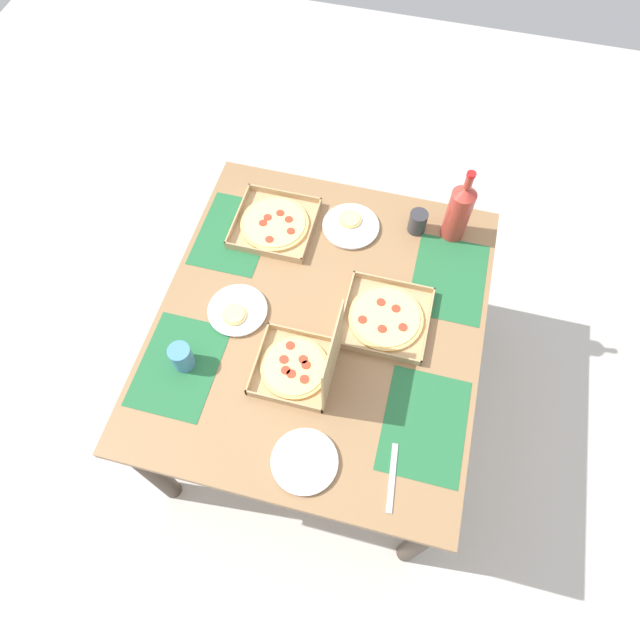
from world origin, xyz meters
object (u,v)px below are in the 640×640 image
cup_spare (182,357)px  pizza_box_center (303,365)px  plate_near_right (351,226)px  soda_bottle (459,211)px  plate_middle (304,462)px  cup_clear_right (418,222)px  plate_far_right (237,311)px  pizza_box_corner_left (275,224)px  pizza_box_edge_far (386,318)px

cup_spare → pizza_box_center: bearing=100.2°
plate_near_right → soda_bottle: bearing=100.1°
plate_near_right → cup_spare: 0.81m
plate_middle → soda_bottle: bearing=162.1°
soda_bottle → cup_clear_right: soda_bottle is taller
plate_far_right → cup_clear_right: (-0.52, 0.55, 0.04)m
soda_bottle → plate_near_right: bearing=-79.9°
plate_far_right → soda_bottle: (-0.54, 0.69, 0.12)m
plate_middle → cup_spare: size_ratio=2.09×
soda_bottle → pizza_box_corner_left: bearing=-78.7°
pizza_box_edge_far → plate_near_right: 0.42m
pizza_box_corner_left → plate_far_right: 0.40m
pizza_box_edge_far → pizza_box_corner_left: bearing=-121.3°
pizza_box_corner_left → plate_far_right: pizza_box_corner_left is taller
pizza_box_edge_far → soda_bottle: soda_bottle is taller
plate_near_right → cup_spare: size_ratio=2.20×
plate_near_right → soda_bottle: 0.41m
cup_spare → cup_clear_right: bearing=138.7°
plate_middle → cup_clear_right: (-0.97, 0.18, 0.04)m
pizza_box_corner_left → cup_clear_right: size_ratio=3.32×
pizza_box_corner_left → cup_spare: cup_spare is taller
pizza_box_corner_left → cup_clear_right: bearing=102.5°
plate_near_right → plate_middle: plate_near_right is taller
soda_bottle → cup_spare: (0.77, -0.80, -0.08)m
pizza_box_center → plate_far_right: bearing=-119.5°
pizza_box_corner_left → pizza_box_edge_far: bearing=58.7°
soda_bottle → plate_far_right: bearing=-52.0°
plate_far_right → plate_middle: 0.58m
pizza_box_corner_left → cup_spare: bearing=-11.3°
pizza_box_corner_left → plate_middle: 0.93m
soda_bottle → cup_clear_right: 0.16m
pizza_box_center → plate_near_right: pizza_box_center is taller
plate_near_right → cup_spare: (0.70, -0.41, 0.04)m
pizza_box_corner_left → plate_near_right: (-0.07, 0.29, -0.00)m
pizza_box_edge_far → plate_far_right: pizza_box_edge_far is taller
pizza_box_edge_far → plate_far_right: bearing=-78.9°
pizza_box_corner_left → plate_middle: pizza_box_corner_left is taller
pizza_box_corner_left → soda_bottle: (-0.13, 0.67, 0.12)m
plate_far_right → cup_clear_right: size_ratio=2.33×
pizza_box_center → pizza_box_edge_far: bearing=138.7°
plate_near_right → soda_bottle: (-0.07, 0.38, 0.12)m
plate_near_right → soda_bottle: size_ratio=0.68×
pizza_box_center → plate_near_right: (-0.63, 0.02, -0.04)m
cup_clear_right → pizza_box_edge_far: bearing=-5.2°
pizza_box_center → pizza_box_edge_far: 0.35m
pizza_box_center → plate_near_right: 0.63m
plate_middle → soda_bottle: size_ratio=0.64×
pizza_box_corner_left → soda_bottle: 0.69m
pizza_box_center → pizza_box_corner_left: size_ratio=0.98×
plate_middle → cup_spare: cup_spare is taller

